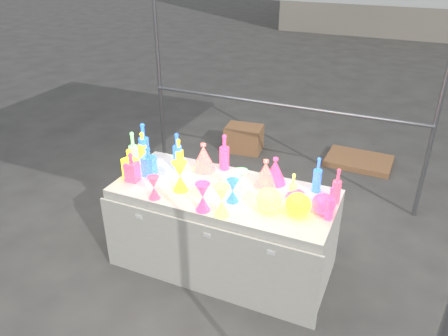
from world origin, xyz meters
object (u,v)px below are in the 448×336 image
at_px(cardboard_box_closed, 244,138).
at_px(decanter_0, 130,163).
at_px(globe_0, 298,206).
at_px(display_table, 224,229).
at_px(lampshade_0, 204,157).
at_px(bottle_0, 143,148).
at_px(hourglass_0, 154,188).

height_order(cardboard_box_closed, decanter_0, decanter_0).
bearing_deg(decanter_0, globe_0, 19.06).
bearing_deg(globe_0, display_table, 171.44).
bearing_deg(cardboard_box_closed, lampshade_0, -84.85).
bearing_deg(cardboard_box_closed, display_table, -78.85).
distance_m(display_table, cardboard_box_closed, 2.38).
height_order(bottle_0, lampshade_0, bottle_0).
distance_m(decanter_0, globe_0, 1.45).
distance_m(cardboard_box_closed, lampshade_0, 2.16).
bearing_deg(lampshade_0, decanter_0, -163.40).
bearing_deg(bottle_0, decanter_0, -81.54).
relative_size(display_table, bottle_0, 5.96).
relative_size(decanter_0, hourglass_0, 1.39).
distance_m(display_table, globe_0, 0.79).
distance_m(cardboard_box_closed, globe_0, 2.79).
distance_m(display_table, bottle_0, 1.01).
height_order(display_table, bottle_0, bottle_0).
bearing_deg(display_table, globe_0, -8.56).
distance_m(display_table, lampshade_0, 0.64).
xyz_separation_m(display_table, bottle_0, (-0.85, 0.14, 0.53)).
xyz_separation_m(cardboard_box_closed, hourglass_0, (0.26, -2.59, 0.67)).
xyz_separation_m(cardboard_box_closed, bottle_0, (-0.14, -2.12, 0.73)).
xyz_separation_m(bottle_0, hourglass_0, (0.40, -0.47, -0.06)).
bearing_deg(lampshade_0, bottle_0, 172.31).
bearing_deg(cardboard_box_closed, bottle_0, -100.07).
bearing_deg(lampshade_0, display_table, -59.89).
xyz_separation_m(display_table, decanter_0, (-0.81, -0.11, 0.51)).
xyz_separation_m(globe_0, lampshade_0, (-0.94, 0.35, 0.05)).
bearing_deg(globe_0, hourglass_0, -168.08).
relative_size(display_table, decanter_0, 7.01).
bearing_deg(display_table, decanter_0, -172.05).
xyz_separation_m(decanter_0, lampshade_0, (0.51, 0.37, -0.01)).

